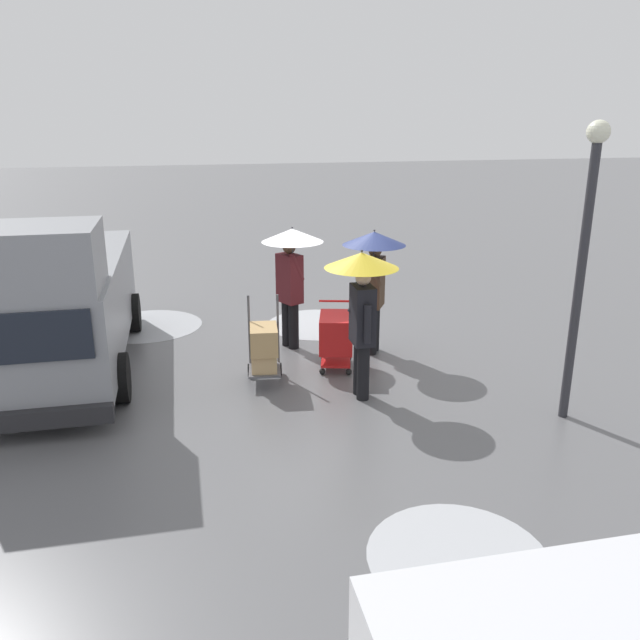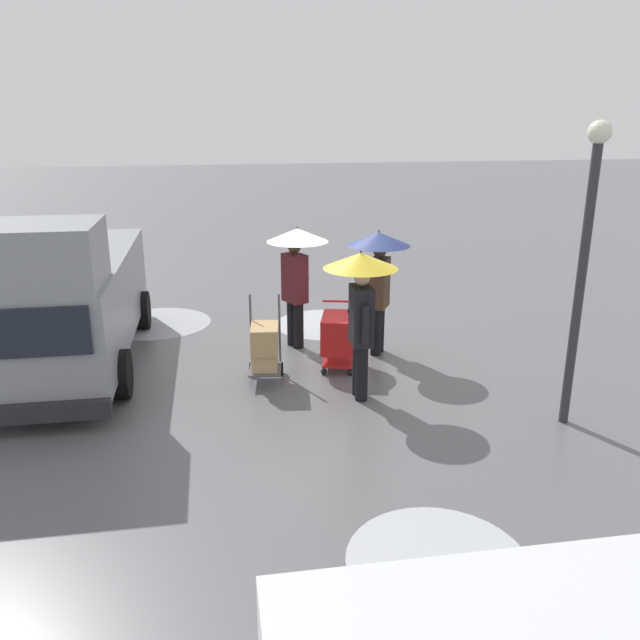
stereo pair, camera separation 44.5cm
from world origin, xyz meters
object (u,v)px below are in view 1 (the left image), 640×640
Objects in this scene: shopping_cart_vendor at (336,334)px; pedestrian_white_side at (362,290)px; hand_dolly_boxes at (264,348)px; cargo_van_parked_right at (56,301)px; pedestrian_black_side at (291,259)px; pedestrian_pink_side at (374,264)px; street_lamp at (584,244)px.

shopping_cart_vendor is 1.51m from pedestrian_white_side.
shopping_cart_vendor is 0.77× the size of hand_dolly_boxes.
cargo_van_parked_right is 3.79m from pedestrian_black_side.
pedestrian_white_side is (-1.29, 0.75, 1.02)m from hand_dolly_boxes.
pedestrian_black_side reaches higher than hand_dolly_boxes.
hand_dolly_boxes is 0.61× the size of pedestrian_white_side.
hand_dolly_boxes reaches higher than shopping_cart_vendor.
shopping_cart_vendor is at bearing 33.70° from pedestrian_pink_side.
cargo_van_parked_right is 7.65m from street_lamp.
street_lamp is at bearing 154.57° from cargo_van_parked_right.
shopping_cart_vendor is 1.58m from pedestrian_black_side.
street_lamp is (-3.78, 2.07, 1.81)m from hand_dolly_boxes.
pedestrian_pink_side is (-0.77, -0.51, 1.00)m from shopping_cart_vendor.
pedestrian_white_side is (-4.33, 1.93, 0.41)m from cargo_van_parked_right.
pedestrian_pink_side is at bearing -113.22° from pedestrian_white_side.
pedestrian_pink_side is 1.40m from pedestrian_black_side.
pedestrian_white_side reaches higher than hand_dolly_boxes.
hand_dolly_boxes is 0.61× the size of pedestrian_pink_side.
cargo_van_parked_right is at bearing -10.91° from shopping_cart_vendor.
pedestrian_black_side is 0.56× the size of street_lamp.
pedestrian_black_side is at bearing -75.31° from pedestrian_white_side.
cargo_van_parked_right is 1.39× the size of street_lamp.
shopping_cart_vendor is at bearing 114.85° from pedestrian_black_side.
cargo_van_parked_right is 2.50× the size of pedestrian_pink_side.
shopping_cart_vendor is 0.47× the size of pedestrian_pink_side.
pedestrian_pink_side reaches higher than hand_dolly_boxes.
street_lamp is at bearing 136.59° from shopping_cart_vendor.
cargo_van_parked_right is 5.05m from pedestrian_pink_side.
pedestrian_pink_side is 3.53m from street_lamp.
cargo_van_parked_right reaches higher than pedestrian_pink_side.
shopping_cart_vendor is at bearing -163.62° from hand_dolly_boxes.
shopping_cart_vendor is at bearing -43.41° from street_lamp.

